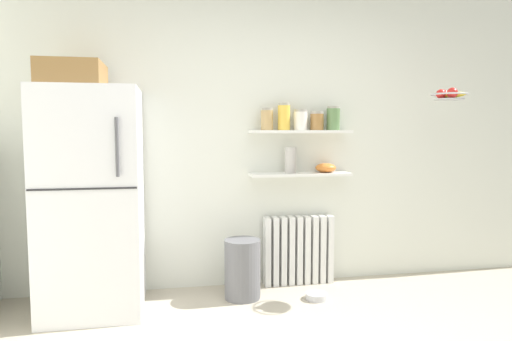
% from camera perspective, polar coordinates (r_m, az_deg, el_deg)
% --- Properties ---
extents(back_wall, '(7.04, 0.10, 2.60)m').
position_cam_1_polar(back_wall, '(4.05, 1.28, 4.12)').
color(back_wall, silver).
rests_on(back_wall, ground_plane).
extents(refrigerator, '(0.72, 0.75, 1.86)m').
position_cam_1_polar(refrigerator, '(3.63, -19.89, -2.93)').
color(refrigerator, silver).
rests_on(refrigerator, ground_plane).
extents(radiator, '(0.62, 0.12, 0.61)m').
position_cam_1_polar(radiator, '(4.13, 5.34, -9.88)').
color(radiator, white).
rests_on(radiator, ground_plane).
extents(wall_shelf_lower, '(0.88, 0.22, 0.02)m').
position_cam_1_polar(wall_shelf_lower, '(3.98, 5.54, -0.47)').
color(wall_shelf_lower, white).
extents(wall_shelf_upper, '(0.88, 0.22, 0.02)m').
position_cam_1_polar(wall_shelf_upper, '(3.96, 5.59, 4.87)').
color(wall_shelf_upper, white).
extents(storage_jar_0, '(0.11, 0.11, 0.19)m').
position_cam_1_polar(storage_jar_0, '(3.89, 1.39, 6.44)').
color(storage_jar_0, tan).
rests_on(storage_jar_0, wall_shelf_upper).
extents(storage_jar_1, '(0.11, 0.11, 0.23)m').
position_cam_1_polar(storage_jar_1, '(3.92, 3.52, 6.73)').
color(storage_jar_1, yellow).
rests_on(storage_jar_1, wall_shelf_upper).
extents(storage_jar_2, '(0.12, 0.12, 0.18)m').
position_cam_1_polar(storage_jar_2, '(3.96, 5.60, 6.31)').
color(storage_jar_2, silver).
rests_on(storage_jar_2, wall_shelf_upper).
extents(storage_jar_3, '(0.12, 0.12, 0.16)m').
position_cam_1_polar(storage_jar_3, '(4.00, 7.64, 6.16)').
color(storage_jar_3, olive).
rests_on(storage_jar_3, wall_shelf_upper).
extents(storage_jar_4, '(0.12, 0.12, 0.21)m').
position_cam_1_polar(storage_jar_4, '(4.05, 9.64, 6.46)').
color(storage_jar_4, '#5B7F4C').
rests_on(storage_jar_4, wall_shelf_upper).
extents(vase, '(0.10, 0.10, 0.22)m').
position_cam_1_polar(vase, '(3.94, 4.33, 1.30)').
color(vase, '#B2ADA8').
rests_on(vase, wall_shelf_lower).
extents(shelf_bowl, '(0.18, 0.18, 0.08)m').
position_cam_1_polar(shelf_bowl, '(4.04, 8.73, 0.34)').
color(shelf_bowl, orange).
rests_on(shelf_bowl, wall_shelf_lower).
extents(trash_bin, '(0.29, 0.29, 0.48)m').
position_cam_1_polar(trash_bin, '(3.79, -1.71, -12.21)').
color(trash_bin, slate).
rests_on(trash_bin, ground_plane).
extents(pet_food_bowl, '(0.18, 0.18, 0.05)m').
position_cam_1_polar(pet_food_bowl, '(3.86, 7.58, -15.33)').
color(pet_food_bowl, '#B7B7BC').
rests_on(pet_food_bowl, ground_plane).
extents(hanging_fruit_basket, '(0.29, 0.29, 0.10)m').
position_cam_1_polar(hanging_fruit_basket, '(4.07, 23.03, 8.72)').
color(hanging_fruit_basket, '#B2B2B7').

